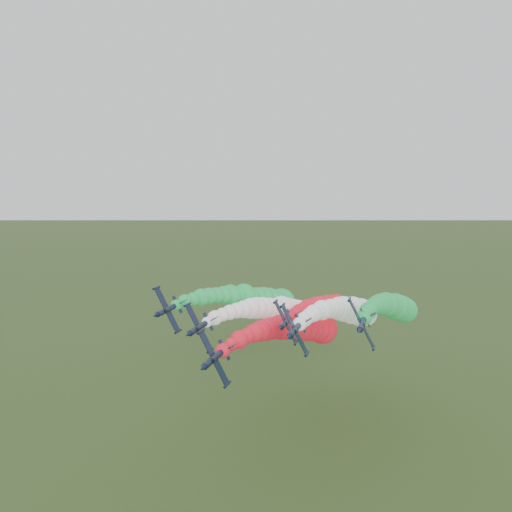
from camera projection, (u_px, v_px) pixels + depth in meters
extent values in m
cylinder|color=#101932|center=(215.00, 357.00, 79.69)|extent=(1.46, 8.86, 1.46)
cone|color=#101932|center=(202.00, 368.00, 74.74)|extent=(1.33, 1.77, 1.33)
cone|color=black|center=(226.00, 348.00, 84.26)|extent=(1.33, 0.89, 1.33)
ellipsoid|color=black|center=(213.00, 360.00, 77.69)|extent=(0.90, 1.85, 0.99)
cube|color=#101932|center=(214.00, 358.00, 79.55)|extent=(4.53, 1.87, 8.41)
cylinder|color=#101932|center=(201.00, 331.00, 79.63)|extent=(0.59, 2.56, 0.59)
cylinder|color=#101932|center=(227.00, 385.00, 79.47)|extent=(0.59, 2.56, 0.59)
cube|color=#101932|center=(229.00, 348.00, 82.87)|extent=(2.07, 1.48, 1.18)
cube|color=#101932|center=(224.00, 350.00, 83.18)|extent=(1.84, 1.08, 3.35)
sphere|color=red|center=(223.00, 351.00, 82.95)|extent=(2.51, 2.51, 2.51)
sphere|color=red|center=(231.00, 344.00, 86.71)|extent=(2.31, 2.31, 2.31)
sphere|color=red|center=(239.00, 340.00, 90.46)|extent=(3.37, 3.37, 3.37)
sphere|color=red|center=(247.00, 336.00, 94.22)|extent=(3.01, 3.01, 3.01)
sphere|color=red|center=(254.00, 333.00, 97.97)|extent=(3.72, 3.72, 3.72)
sphere|color=red|center=(261.00, 331.00, 101.72)|extent=(4.37, 4.37, 4.37)
sphere|color=red|center=(268.00, 329.00, 105.46)|extent=(4.77, 4.77, 4.77)
sphere|color=red|center=(274.00, 328.00, 109.19)|extent=(4.88, 4.88, 4.88)
sphere|color=red|center=(281.00, 327.00, 112.92)|extent=(5.79, 5.79, 5.79)
sphere|color=red|center=(287.00, 327.00, 116.63)|extent=(6.09, 6.09, 6.09)
sphere|color=red|center=(293.00, 326.00, 120.34)|extent=(6.47, 6.47, 6.47)
sphere|color=red|center=(299.00, 327.00, 124.04)|extent=(7.15, 7.15, 7.15)
sphere|color=red|center=(305.00, 327.00, 127.72)|extent=(7.30, 7.30, 7.30)
sphere|color=red|center=(311.00, 327.00, 131.40)|extent=(7.23, 7.23, 7.23)
sphere|color=red|center=(317.00, 328.00, 135.07)|extent=(7.43, 7.43, 7.43)
sphere|color=red|center=(322.00, 329.00, 138.72)|extent=(8.34, 8.34, 8.34)
cylinder|color=#101932|center=(200.00, 327.00, 92.09)|extent=(1.46, 8.86, 1.46)
cone|color=#101932|center=(188.00, 335.00, 87.15)|extent=(1.33, 1.77, 1.33)
cone|color=black|center=(210.00, 320.00, 96.66)|extent=(1.33, 0.89, 1.33)
ellipsoid|color=black|center=(197.00, 329.00, 90.10)|extent=(0.90, 1.85, 0.99)
cube|color=#101932|center=(199.00, 327.00, 91.95)|extent=(4.53, 1.87, 8.41)
cylinder|color=#101932|center=(187.00, 305.00, 92.03)|extent=(0.59, 2.56, 0.59)
cylinder|color=#101932|center=(210.00, 350.00, 91.87)|extent=(0.59, 2.56, 0.59)
cube|color=#101932|center=(212.00, 319.00, 95.27)|extent=(2.07, 1.48, 1.18)
cube|color=#101932|center=(208.00, 321.00, 95.59)|extent=(1.84, 1.08, 3.35)
sphere|color=white|center=(207.00, 322.00, 95.36)|extent=(2.03, 2.03, 2.03)
sphere|color=white|center=(215.00, 318.00, 99.11)|extent=(3.01, 3.01, 3.01)
sphere|color=white|center=(222.00, 315.00, 102.87)|extent=(2.85, 2.85, 2.85)
sphere|color=white|center=(230.00, 312.00, 106.63)|extent=(3.28, 3.28, 3.28)
sphere|color=white|center=(237.00, 311.00, 110.38)|extent=(3.50, 3.50, 3.50)
sphere|color=white|center=(244.00, 309.00, 114.13)|extent=(4.07, 4.07, 4.07)
sphere|color=white|center=(250.00, 308.00, 117.87)|extent=(4.94, 4.94, 4.94)
sphere|color=white|center=(257.00, 308.00, 121.60)|extent=(5.35, 5.35, 5.35)
sphere|color=white|center=(263.00, 308.00, 125.32)|extent=(5.42, 5.42, 5.42)
sphere|color=white|center=(269.00, 308.00, 129.04)|extent=(5.31, 5.31, 5.31)
sphere|color=white|center=(275.00, 308.00, 132.75)|extent=(5.36, 5.36, 5.36)
sphere|color=white|center=(281.00, 309.00, 136.44)|extent=(7.11, 7.11, 7.11)
sphere|color=white|center=(287.00, 310.00, 140.13)|extent=(6.76, 6.76, 6.76)
sphere|color=white|center=(293.00, 311.00, 143.81)|extent=(6.72, 6.72, 6.72)
sphere|color=white|center=(298.00, 312.00, 147.47)|extent=(6.94, 6.94, 6.94)
sphere|color=white|center=(304.00, 313.00, 151.13)|extent=(7.06, 7.06, 7.06)
cylinder|color=#101932|center=(296.00, 329.00, 87.06)|extent=(1.46, 8.86, 1.46)
cone|color=#101932|center=(289.00, 337.00, 82.12)|extent=(1.33, 1.77, 1.33)
cone|color=black|center=(301.00, 322.00, 91.63)|extent=(1.33, 0.89, 1.33)
ellipsoid|color=black|center=(295.00, 331.00, 85.07)|extent=(0.90, 1.85, 0.99)
cube|color=#101932|center=(295.00, 330.00, 86.92)|extent=(4.53, 1.87, 8.41)
cylinder|color=#101932|center=(283.00, 305.00, 87.00)|extent=(0.59, 2.56, 0.59)
cylinder|color=#101932|center=(307.00, 354.00, 86.84)|extent=(0.59, 2.56, 0.59)
cube|color=#101932|center=(306.00, 321.00, 90.24)|extent=(2.07, 1.48, 1.18)
cube|color=#101932|center=(301.00, 323.00, 90.56)|extent=(1.84, 1.08, 3.35)
sphere|color=white|center=(300.00, 324.00, 90.33)|extent=(2.55, 2.55, 2.55)
sphere|color=white|center=(304.00, 319.00, 94.08)|extent=(2.91, 2.91, 2.91)
sphere|color=white|center=(309.00, 316.00, 97.84)|extent=(2.93, 2.93, 2.93)
sphere|color=white|center=(313.00, 313.00, 101.60)|extent=(3.54, 3.54, 3.54)
sphere|color=white|center=(318.00, 311.00, 105.35)|extent=(3.37, 3.37, 3.37)
sphere|color=white|center=(322.00, 310.00, 109.10)|extent=(4.42, 4.42, 4.42)
sphere|color=white|center=(326.00, 309.00, 112.84)|extent=(4.12, 4.12, 4.12)
sphere|color=white|center=(331.00, 309.00, 116.57)|extent=(4.59, 4.59, 4.59)
sphere|color=white|center=(335.00, 308.00, 120.29)|extent=(4.77, 4.77, 4.77)
sphere|color=white|center=(339.00, 309.00, 124.01)|extent=(5.91, 5.91, 5.91)
sphere|color=white|center=(344.00, 309.00, 127.72)|extent=(6.54, 6.54, 6.54)
sphere|color=white|center=(348.00, 310.00, 131.41)|extent=(6.10, 6.10, 6.10)
sphere|color=white|center=(352.00, 310.00, 135.10)|extent=(7.50, 7.50, 7.50)
sphere|color=white|center=(356.00, 311.00, 138.78)|extent=(7.21, 7.21, 7.21)
sphere|color=white|center=(361.00, 312.00, 142.44)|extent=(8.02, 8.02, 8.02)
sphere|color=white|center=(365.00, 314.00, 146.10)|extent=(7.24, 7.24, 7.24)
cylinder|color=#101932|center=(168.00, 309.00, 96.76)|extent=(1.46, 8.86, 1.46)
cone|color=#101932|center=(155.00, 316.00, 91.82)|extent=(1.33, 1.77, 1.33)
cone|color=black|center=(179.00, 304.00, 101.33)|extent=(1.33, 0.89, 1.33)
ellipsoid|color=black|center=(165.00, 311.00, 94.77)|extent=(0.90, 1.85, 0.99)
cube|color=#101932|center=(167.00, 310.00, 96.62)|extent=(4.53, 1.87, 8.41)
cylinder|color=#101932|center=(156.00, 288.00, 96.70)|extent=(0.59, 2.56, 0.59)
cylinder|color=#101932|center=(178.00, 331.00, 96.54)|extent=(0.59, 2.56, 0.59)
cube|color=#101932|center=(181.00, 303.00, 99.94)|extent=(2.07, 1.48, 1.18)
cube|color=#101932|center=(177.00, 304.00, 100.26)|extent=(1.84, 1.08, 3.35)
sphere|color=green|center=(176.00, 305.00, 100.02)|extent=(2.27, 2.27, 2.27)
sphere|color=green|center=(185.00, 302.00, 103.78)|extent=(3.08, 3.08, 3.08)
sphere|color=green|center=(193.00, 299.00, 107.54)|extent=(2.96, 2.96, 2.96)
sphere|color=green|center=(201.00, 297.00, 111.29)|extent=(3.97, 3.97, 3.97)
sphere|color=green|center=(209.00, 296.00, 115.05)|extent=(3.95, 3.95, 3.95)
sphere|color=green|center=(216.00, 295.00, 118.79)|extent=(3.92, 3.92, 3.92)
sphere|color=green|center=(223.00, 295.00, 122.53)|extent=(4.40, 4.40, 4.40)
sphere|color=green|center=(230.00, 295.00, 126.27)|extent=(5.32, 5.32, 5.32)
sphere|color=green|center=(237.00, 295.00, 129.99)|extent=(4.68, 4.68, 4.68)
sphere|color=green|center=(244.00, 296.00, 133.71)|extent=(6.52, 6.52, 6.52)
sphere|color=green|center=(251.00, 296.00, 137.41)|extent=(5.19, 5.19, 5.19)
sphere|color=green|center=(257.00, 297.00, 141.11)|extent=(5.65, 5.65, 5.65)
sphere|color=green|center=(263.00, 298.00, 144.80)|extent=(6.59, 6.59, 6.59)
sphere|color=green|center=(269.00, 299.00, 148.47)|extent=(6.97, 6.97, 6.97)
sphere|color=green|center=(275.00, 301.00, 152.14)|extent=(7.10, 7.10, 7.10)
sphere|color=green|center=(281.00, 302.00, 155.80)|extent=(8.67, 8.67, 8.67)
cylinder|color=#101932|center=(362.00, 323.00, 87.53)|extent=(1.46, 8.86, 1.46)
cone|color=#101932|center=(360.00, 331.00, 82.58)|extent=(1.33, 1.77, 1.33)
cone|color=black|center=(365.00, 316.00, 92.10)|extent=(1.33, 0.89, 1.33)
ellipsoid|color=black|center=(363.00, 325.00, 85.53)|extent=(0.90, 1.85, 0.99)
cube|color=#101932|center=(362.00, 324.00, 87.39)|extent=(4.53, 1.87, 8.41)
cylinder|color=#101932|center=(349.00, 299.00, 87.47)|extent=(0.59, 2.56, 0.59)
cylinder|color=#101932|center=(374.00, 348.00, 87.31)|extent=(0.59, 2.56, 0.59)
cube|color=#101932|center=(370.00, 315.00, 90.71)|extent=(2.07, 1.48, 1.18)
cube|color=#101932|center=(365.00, 317.00, 91.02)|extent=(1.84, 1.08, 3.35)
sphere|color=green|center=(364.00, 318.00, 90.79)|extent=(2.70, 2.70, 2.70)
sphere|color=green|center=(366.00, 314.00, 94.55)|extent=(2.89, 2.89, 2.89)
sphere|color=green|center=(368.00, 311.00, 98.31)|extent=(3.39, 3.39, 3.39)
sphere|color=green|center=(370.00, 308.00, 102.06)|extent=(3.21, 3.21, 3.21)
sphere|color=green|center=(373.00, 307.00, 105.82)|extent=(3.34, 3.34, 3.34)
sphere|color=green|center=(375.00, 305.00, 109.56)|extent=(3.91, 3.91, 3.91)
sphere|color=green|center=(378.00, 305.00, 113.30)|extent=(4.46, 4.46, 4.46)
sphere|color=green|center=(381.00, 304.00, 117.03)|extent=(5.05, 5.05, 5.05)
sphere|color=green|center=(383.00, 304.00, 120.76)|extent=(5.13, 5.13, 5.13)
sphere|color=green|center=(386.00, 304.00, 124.47)|extent=(6.12, 6.12, 6.12)
sphere|color=green|center=(389.00, 305.00, 128.18)|extent=(5.78, 5.78, 5.78)
sphere|color=green|center=(392.00, 306.00, 131.88)|extent=(5.95, 5.95, 5.95)
sphere|color=green|center=(395.00, 306.00, 135.57)|extent=(7.23, 7.23, 7.23)
sphere|color=green|center=(398.00, 308.00, 139.24)|extent=(7.38, 7.38, 7.38)
sphere|color=green|center=(401.00, 309.00, 142.91)|extent=(7.65, 7.65, 7.65)
sphere|color=green|center=(404.00, 310.00, 146.57)|extent=(7.48, 7.48, 7.48)
cylinder|color=#101932|center=(287.00, 322.00, 102.09)|extent=(1.46, 8.86, 1.46)
cone|color=#101932|center=(280.00, 328.00, 97.14)|extent=(1.33, 1.77, 1.33)
cone|color=black|center=(292.00, 316.00, 106.66)|extent=(1.33, 0.89, 1.33)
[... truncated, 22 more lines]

